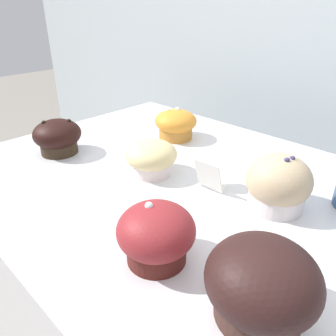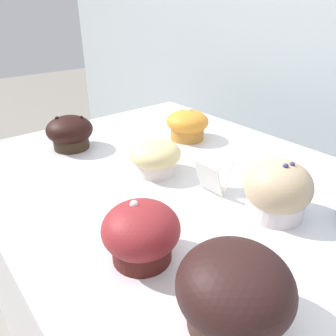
% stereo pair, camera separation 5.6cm
% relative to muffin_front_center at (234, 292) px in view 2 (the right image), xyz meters
% --- Properties ---
extents(muffin_front_center, '(0.12, 0.12, 0.09)m').
position_rel_muffin_front_center_xyz_m(muffin_front_center, '(0.00, 0.00, 0.00)').
color(muffin_front_center, '#3D251F').
rests_on(muffin_front_center, display_counter).
extents(muffin_back_left, '(0.10, 0.10, 0.08)m').
position_rel_muffin_front_center_xyz_m(muffin_back_left, '(-0.14, -0.02, -0.01)').
color(muffin_back_left, '#4D1B17').
rests_on(muffin_back_left, display_counter).
extents(muffin_back_right, '(0.10, 0.10, 0.09)m').
position_rel_muffin_front_center_xyz_m(muffin_back_right, '(-0.09, 0.20, -0.00)').
color(muffin_back_right, silver).
rests_on(muffin_back_right, display_counter).
extents(muffin_front_left, '(0.10, 0.10, 0.07)m').
position_rel_muffin_front_center_xyz_m(muffin_front_left, '(-0.41, 0.31, -0.01)').
color(muffin_front_left, '#BF7D31').
rests_on(muffin_front_left, display_counter).
extents(muffin_front_right, '(0.10, 0.10, 0.07)m').
position_rel_muffin_front_center_xyz_m(muffin_front_right, '(-0.32, 0.14, -0.01)').
color(muffin_front_right, silver).
rests_on(muffin_front_right, display_counter).
extents(muffin_back_center, '(0.10, 0.10, 0.08)m').
position_rel_muffin_front_center_xyz_m(muffin_back_center, '(-0.53, 0.07, -0.01)').
color(muffin_back_center, '#322518').
rests_on(muffin_back_center, display_counter).
extents(price_card, '(0.05, 0.04, 0.06)m').
position_rel_muffin_front_center_xyz_m(price_card, '(-0.19, 0.17, -0.01)').
color(price_card, white).
rests_on(price_card, display_counter).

